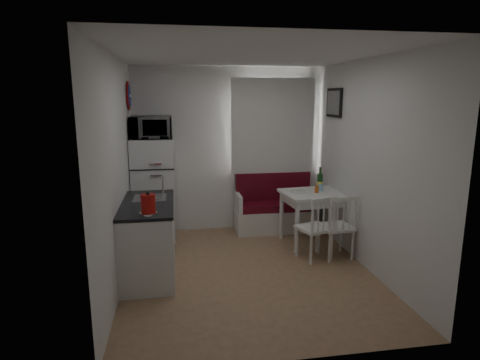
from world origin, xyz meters
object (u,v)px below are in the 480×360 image
(chair_left, at_px, (317,221))
(wine_bottle, at_px, (320,179))
(fridge, at_px, (154,190))
(microwave, at_px, (151,127))
(dining_table, at_px, (318,198))
(chair_right, at_px, (339,220))
(kettle, at_px, (148,204))
(bench, at_px, (275,212))
(kitchen_counter, at_px, (149,238))

(chair_left, height_order, wine_bottle, wine_bottle)
(fridge, distance_m, microwave, 0.93)
(dining_table, distance_m, chair_right, 0.68)
(chair_right, bearing_deg, kettle, -172.58)
(fridge, bearing_deg, chair_left, -29.62)
(dining_table, height_order, fridge, fridge)
(bench, distance_m, microwave, 2.36)
(dining_table, relative_size, chair_right, 2.34)
(bench, relative_size, fridge, 0.84)
(kitchen_counter, bearing_deg, microwave, 89.06)
(fridge, bearing_deg, bench, 3.31)
(dining_table, height_order, chair_right, chair_right)
(bench, bearing_deg, kitchen_counter, -144.79)
(bench, xyz_separation_m, kettle, (-1.87, -1.89, 0.72))
(chair_left, height_order, fridge, fridge)
(kitchen_counter, bearing_deg, kettle, -84.72)
(wine_bottle, bearing_deg, bench, 133.44)
(bench, height_order, chair_left, bench)
(kitchen_counter, height_order, fridge, fridge)
(chair_left, distance_m, wine_bottle, 0.91)
(kitchen_counter, relative_size, fridge, 0.86)
(chair_left, bearing_deg, fridge, 132.90)
(chair_left, distance_m, chair_right, 0.30)
(dining_table, bearing_deg, chair_left, -116.40)
(kitchen_counter, bearing_deg, chair_right, 0.78)
(kitchen_counter, bearing_deg, chair_left, 0.88)
(kitchen_counter, height_order, wine_bottle, kitchen_counter)
(dining_table, bearing_deg, chair_right, -91.35)
(chair_left, bearing_deg, wine_bottle, 51.01)
(bench, xyz_separation_m, fridge, (-1.90, -0.11, 0.46))
(kettle, relative_size, wine_bottle, 0.72)
(bench, bearing_deg, dining_table, -53.94)
(microwave, bearing_deg, kitchen_counter, -90.94)
(microwave, xyz_separation_m, wine_bottle, (2.43, -0.40, -0.75))
(fridge, bearing_deg, microwave, -90.00)
(kitchen_counter, distance_m, fridge, 1.28)
(microwave, xyz_separation_m, kettle, (0.03, -1.73, -0.68))
(bench, distance_m, dining_table, 0.90)
(kitchen_counter, distance_m, kettle, 0.78)
(bench, height_order, chair_right, bench)
(dining_table, height_order, chair_left, chair_left)
(kitchen_counter, height_order, kettle, kitchen_counter)
(wine_bottle, bearing_deg, chair_right, -90.00)
(chair_right, height_order, fridge, fridge)
(dining_table, distance_m, kettle, 2.67)
(fridge, bearing_deg, kitchen_counter, -90.90)
(microwave, distance_m, kettle, 1.86)
(fridge, height_order, wine_bottle, fridge)
(fridge, xyz_separation_m, microwave, (0.00, -0.05, 0.93))
(kitchen_counter, bearing_deg, fridge, 89.10)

